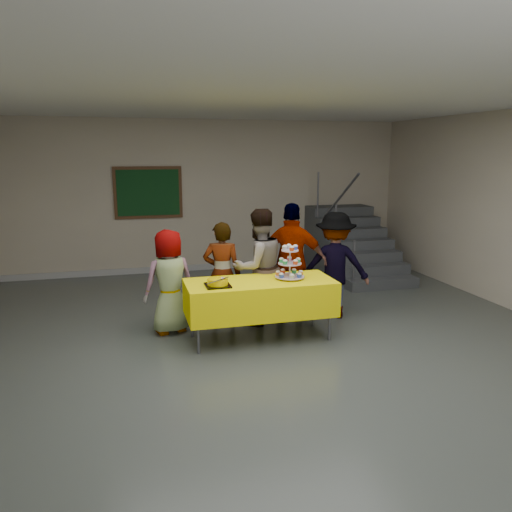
# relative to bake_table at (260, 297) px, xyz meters

# --- Properties ---
(room_shell) EXTENTS (10.00, 10.04, 3.02)m
(room_shell) POSITION_rel_bake_table_xyz_m (0.04, -0.95, 1.57)
(room_shell) COLOR #4C514C
(room_shell) RESTS_ON ground
(bake_table) EXTENTS (1.88, 0.78, 0.77)m
(bake_table) POSITION_rel_bake_table_xyz_m (0.00, 0.00, 0.00)
(bake_table) COLOR #595960
(bake_table) RESTS_ON ground
(cupcake_stand) EXTENTS (0.38, 0.38, 0.44)m
(cupcake_stand) POSITION_rel_bake_table_xyz_m (0.40, 0.01, 0.39)
(cupcake_stand) COLOR silver
(cupcake_stand) RESTS_ON bake_table
(bear_cake) EXTENTS (0.32, 0.36, 0.12)m
(bear_cake) POSITION_rel_bake_table_xyz_m (-0.56, -0.12, 0.27)
(bear_cake) COLOR black
(bear_cake) RESTS_ON bake_table
(schoolchild_a) EXTENTS (0.78, 0.62, 1.39)m
(schoolchild_a) POSITION_rel_bake_table_xyz_m (-1.09, 0.55, 0.14)
(schoolchild_a) COLOR slate
(schoolchild_a) RESTS_ON ground
(schoolchild_b) EXTENTS (0.60, 0.48, 1.44)m
(schoolchild_b) POSITION_rel_bake_table_xyz_m (-0.35, 0.70, 0.17)
(schoolchild_b) COLOR slate
(schoolchild_b) RESTS_ON ground
(schoolchild_c) EXTENTS (0.92, 0.80, 1.62)m
(schoolchild_c) POSITION_rel_bake_table_xyz_m (0.14, 0.58, 0.25)
(schoolchild_c) COLOR slate
(schoolchild_c) RESTS_ON ground
(schoolchild_d) EXTENTS (1.06, 0.76, 1.67)m
(schoolchild_d) POSITION_rel_bake_table_xyz_m (0.66, 0.67, 0.28)
(schoolchild_d) COLOR slate
(schoolchild_d) RESTS_ON ground
(schoolchild_e) EXTENTS (1.13, 0.90, 1.53)m
(schoolchild_e) POSITION_rel_bake_table_xyz_m (1.28, 0.60, 0.21)
(schoolchild_e) COLOR slate
(schoolchild_e) RESTS_ON ground
(staircase) EXTENTS (1.30, 2.40, 2.04)m
(staircase) POSITION_rel_bake_table_xyz_m (2.74, 3.16, -0.07)
(staircase) COLOR #424447
(staircase) RESTS_ON ground
(noticeboard) EXTENTS (1.30, 0.05, 1.00)m
(noticeboard) POSITION_rel_bake_table_xyz_m (-1.15, 4.00, 1.04)
(noticeboard) COLOR #472B16
(noticeboard) RESTS_ON ground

